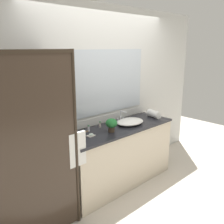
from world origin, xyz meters
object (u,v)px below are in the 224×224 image
amenity_bottle_lotion (100,125)px  rolled_towel_near_edge (154,114)px  sink_basin (130,122)px  soap_dish (91,135)px  faucet (121,118)px  amenity_bottle_body_wash (89,128)px  potted_plant (111,124)px  amenity_bottle_shampoo (65,134)px

amenity_bottle_lotion → rolled_towel_near_edge: (0.97, -0.21, 0.02)m
sink_basin → soap_dish: sink_basin is taller
rolled_towel_near_edge → soap_dish: bearing=179.3°
faucet → soap_dish: bearing=-165.7°
faucet → rolled_towel_near_edge: (0.55, -0.21, 0.00)m
amenity_bottle_lotion → soap_dish: bearing=-148.9°
amenity_bottle_body_wash → rolled_towel_near_edge: rolled_towel_near_edge is taller
sink_basin → rolled_towel_near_edge: (0.55, -0.02, 0.02)m
rolled_towel_near_edge → faucet: bearing=159.3°
soap_dish → amenity_bottle_body_wash: (0.10, 0.17, 0.03)m
faucet → soap_dish: (-0.75, -0.19, -0.04)m
potted_plant → soap_dish: potted_plant is taller
potted_plant → soap_dish: bearing=169.2°
soap_dish → amenity_bottle_shampoo: (-0.26, 0.20, 0.03)m
sink_basin → faucet: bearing=90.0°
sink_basin → soap_dish: (-0.75, -0.00, -0.02)m
sink_basin → rolled_towel_near_edge: bearing=-2.2°
sink_basin → amenity_bottle_body_wash: amenity_bottle_body_wash is taller
potted_plant → rolled_towel_near_edge: 0.99m
sink_basin → faucet: faucet is taller
sink_basin → soap_dish: bearing=-179.7°
amenity_bottle_shampoo → rolled_towel_near_edge: (1.55, -0.22, 0.02)m
soap_dish → amenity_bottle_lotion: 0.38m
faucet → rolled_towel_near_edge: 0.59m
sink_basin → amenity_bottle_lotion: bearing=156.0°
rolled_towel_near_edge → amenity_bottle_lotion: bearing=167.8°
faucet → amenity_bottle_body_wash: size_ratio=1.98×
potted_plant → rolled_towel_near_edge: size_ratio=0.78×
soap_dish → amenity_bottle_lotion: bearing=31.1°
sink_basin → rolled_towel_near_edge: 0.55m
soap_dish → amenity_bottle_body_wash: amenity_bottle_body_wash is taller
sink_basin → potted_plant: potted_plant is taller
amenity_bottle_lotion → amenity_bottle_shampoo: amenity_bottle_shampoo is taller
faucet → amenity_bottle_lotion: (-0.43, 0.00, -0.02)m
amenity_bottle_lotion → amenity_bottle_shampoo: size_ratio=0.95×
soap_dish → rolled_towel_near_edge: size_ratio=0.42×
faucet → amenity_bottle_shampoo: 1.01m
amenity_bottle_shampoo → rolled_towel_near_edge: size_ratio=0.38×
potted_plant → amenity_bottle_body_wash: potted_plant is taller
soap_dish → amenity_bottle_shampoo: bearing=141.5°
sink_basin → soap_dish: size_ratio=4.48×
sink_basin → rolled_towel_near_edge: size_ratio=1.87×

